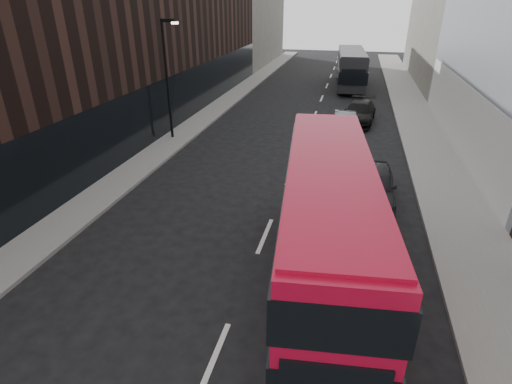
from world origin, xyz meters
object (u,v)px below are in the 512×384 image
Objects in this scene: street_lamp at (168,72)px; car_b at (344,123)px; red_bus at (327,222)px; car_a at (373,185)px; car_c at (359,112)px; grey_bus at (351,68)px.

street_lamp is 1.74× the size of car_b.
red_bus is 16.64m from car_b.
street_lamp is 1.53× the size of car_a.
street_lamp reaches higher than car_b.
car_c reaches higher than car_b.
grey_bus is 15.93m from car_b.
car_a is (1.65, 6.46, -1.55)m from red_bus.
red_bus is 2.62× the size of car_b.
car_b is at bearing 21.16° from street_lamp.
car_c is at bearing 68.86° from car_b.
street_lamp is 1.37× the size of car_c.
car_c is (0.95, 19.24, -1.59)m from red_bus.
car_b is 0.79× the size of car_c.
street_lamp is 11.88m from car_b.
car_b is at bearing 100.48° from car_a.
red_bus is 2.31× the size of car_a.
car_a reaches higher than car_b.
car_b is at bearing -93.24° from grey_bus.
red_bus is at bearing -93.48° from grey_bus.
car_a is 12.79m from car_c.
red_bus is 2.06× the size of car_c.
car_a reaches higher than car_c.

